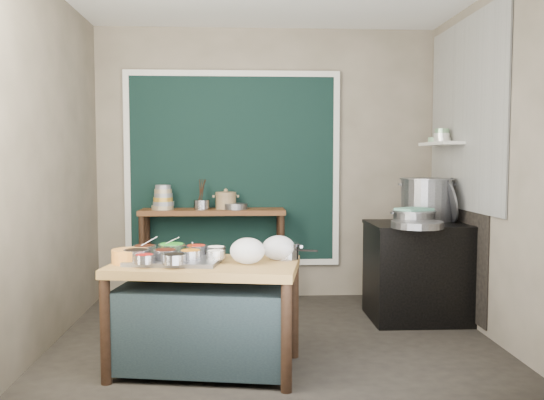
{
  "coord_description": "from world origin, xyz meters",
  "views": [
    {
      "loc": [
        -0.26,
        -4.52,
        1.46
      ],
      "look_at": [
        -0.01,
        0.25,
        1.11
      ],
      "focal_mm": 38.0,
      "sensor_mm": 36.0,
      "label": 1
    }
  ],
  "objects": [
    {
      "name": "prep_table",
      "position": [
        -0.51,
        -0.61,
        0.38
      ],
      "size": [
        1.35,
        0.91,
        0.75
      ],
      "primitive_type": "cube",
      "rotation": [
        0.0,
        0.0,
        -0.16
      ],
      "color": "olive",
      "rests_on": "floor"
    },
    {
      "name": "yellow_basin",
      "position": [
        -1.02,
        -0.61,
        0.8
      ],
      "size": [
        0.29,
        0.29,
        0.09
      ],
      "primitive_type": "cylinder",
      "rotation": [
        0.0,
        0.0,
        -0.23
      ],
      "color": "#C3772E",
      "rests_on": "prep_table"
    },
    {
      "name": "plastic_bag_b",
      "position": [
        -0.0,
        -0.54,
        0.84
      ],
      "size": [
        0.28,
        0.25,
        0.17
      ],
      "primitive_type": "ellipsoid",
      "rotation": [
        0.0,
        0.0,
        0.3
      ],
      "color": "white",
      "rests_on": "prep_table"
    },
    {
      "name": "shelf_bowl_stack",
      "position": [
        1.63,
        0.83,
        1.67
      ],
      "size": [
        0.15,
        0.15,
        0.12
      ],
      "color": "silver",
      "rests_on": "wall_shelf"
    },
    {
      "name": "wall_shelf",
      "position": [
        1.63,
        0.85,
        1.6
      ],
      "size": [
        0.22,
        0.7,
        0.03
      ],
      "primitive_type": "cube",
      "color": "beige",
      "rests_on": "right_wall"
    },
    {
      "name": "tile_panel",
      "position": [
        1.74,
        0.55,
        1.85
      ],
      "size": [
        0.02,
        1.7,
        1.7
      ],
      "primitive_type": "cube",
      "color": "#B2B2AA",
      "rests_on": "right_wall"
    },
    {
      "name": "wide_bowl",
      "position": [
        -0.32,
        1.26,
        0.98
      ],
      "size": [
        0.31,
        0.31,
        0.06
      ],
      "primitive_type": "cylinder",
      "rotation": [
        0.0,
        0.0,
        -0.36
      ],
      "color": "gray",
      "rests_on": "back_counter"
    },
    {
      "name": "plastic_bag_a",
      "position": [
        -0.22,
        -0.68,
        0.84
      ],
      "size": [
        0.25,
        0.22,
        0.18
      ],
      "primitive_type": "ellipsoid",
      "rotation": [
        0.0,
        0.0,
        -0.08
      ],
      "color": "white",
      "rests_on": "prep_table"
    },
    {
      "name": "right_wall",
      "position": [
        1.76,
        0.0,
        1.4
      ],
      "size": [
        0.02,
        3.0,
        2.8
      ],
      "primitive_type": "cube",
      "color": "gray",
      "rests_on": "floor"
    },
    {
      "name": "bowl_stack",
      "position": [
        -1.04,
        1.25,
        1.06
      ],
      "size": [
        0.22,
        0.22,
        0.25
      ],
      "color": "tan",
      "rests_on": "back_counter"
    },
    {
      "name": "pot_lid",
      "position": [
        1.63,
        0.61,
        1.08
      ],
      "size": [
        0.12,
        0.41,
        0.4
      ],
      "primitive_type": "cylinder",
      "rotation": [
        0.0,
        1.36,
        -0.04
      ],
      "color": "gray",
      "rests_on": "stove_top"
    },
    {
      "name": "floor",
      "position": [
        0.0,
        0.0,
        -0.01
      ],
      "size": [
        3.5,
        3.0,
        0.02
      ],
      "primitive_type": "cube",
      "color": "#2A2620",
      "rests_on": "ground"
    },
    {
      "name": "curtain_frame",
      "position": [
        -0.35,
        1.46,
        1.35
      ],
      "size": [
        2.22,
        0.03,
        2.02
      ],
      "primitive_type": null,
      "color": "beige",
      "rests_on": "back_wall"
    },
    {
      "name": "stove_block",
      "position": [
        1.35,
        0.55,
        0.42
      ],
      "size": [
        0.9,
        0.68,
        0.85
      ],
      "primitive_type": "cube",
      "color": "black",
      "rests_on": "floor"
    },
    {
      "name": "shallow_pan",
      "position": [
        1.2,
        0.18,
        0.91
      ],
      "size": [
        0.48,
        0.48,
        0.06
      ],
      "primitive_type": "cylinder",
      "rotation": [
        0.0,
        0.0,
        0.12
      ],
      "color": "gray",
      "rests_on": "stove_top"
    },
    {
      "name": "condiment_tray",
      "position": [
        -0.71,
        -0.59,
        0.76
      ],
      "size": [
        0.68,
        0.53,
        0.03
      ],
      "primitive_type": "cube",
      "rotation": [
        0.0,
        0.0,
        -0.16
      ],
      "color": "gray",
      "rests_on": "prep_table"
    },
    {
      "name": "curtain_panel",
      "position": [
        -0.35,
        1.47,
        1.35
      ],
      "size": [
        2.1,
        0.02,
        1.9
      ],
      "primitive_type": "cube",
      "color": "black",
      "rests_on": "back_wall"
    },
    {
      "name": "condiment_bowls",
      "position": [
        -0.74,
        -0.58,
        0.81
      ],
      "size": [
        0.68,
        0.53,
        0.08
      ],
      "color": "gray",
      "rests_on": "condiment_tray"
    },
    {
      "name": "back_wall",
      "position": [
        0.0,
        1.51,
        1.4
      ],
      "size": [
        3.5,
        0.02,
        2.8
      ],
      "primitive_type": "cube",
      "color": "gray",
      "rests_on": "floor"
    },
    {
      "name": "soot_patch",
      "position": [
        1.74,
        0.65,
        0.7
      ],
      "size": [
        0.01,
        1.3,
        1.3
      ],
      "primitive_type": "cube",
      "color": "black",
      "rests_on": "right_wall"
    },
    {
      "name": "steamer",
      "position": [
        1.25,
        0.43,
        0.94
      ],
      "size": [
        0.41,
        0.41,
        0.12
      ],
      "primitive_type": null,
      "rotation": [
        0.0,
        0.0,
        0.07
      ],
      "color": "gray",
      "rests_on": "stove_top"
    },
    {
      "name": "stock_pot",
      "position": [
        1.47,
        0.74,
        1.08
      ],
      "size": [
        0.52,
        0.52,
        0.4
      ],
      "primitive_type": null,
      "rotation": [
        0.0,
        0.0,
        -0.01
      ],
      "color": "gray",
      "rests_on": "stove_top"
    },
    {
      "name": "stove_top",
      "position": [
        1.35,
        0.55,
        0.86
      ],
      "size": [
        0.92,
        0.69,
        0.03
      ],
      "primitive_type": "cube",
      "color": "black",
      "rests_on": "stove_block"
    },
    {
      "name": "saucepan",
      "position": [
        0.04,
        -0.51,
        0.81
      ],
      "size": [
        0.26,
        0.26,
        0.11
      ],
      "primitive_type": null,
      "rotation": [
        0.0,
        0.0,
        -0.34
      ],
      "color": "gray",
      "rests_on": "prep_table"
    },
    {
      "name": "utensil_cup",
      "position": [
        -0.66,
        1.27,
        1.0
      ],
      "size": [
        0.21,
        0.21,
        0.09
      ],
      "primitive_type": "cylinder",
      "rotation": [
        0.0,
        0.0,
        0.44
      ],
      "color": "gray",
      "rests_on": "back_counter"
    },
    {
      "name": "ceramic_crock",
      "position": [
        -0.42,
        1.32,
        1.03
      ],
      "size": [
        0.23,
        0.23,
        0.15
      ],
      "primitive_type": null,
      "rotation": [
        0.0,
        0.0,
        -0.02
      ],
      "color": "olive",
      "rests_on": "back_counter"
    },
    {
      "name": "shelf_bowl_green",
      "position": [
        1.63,
        1.02,
        1.64
      ],
      "size": [
        0.18,
        0.18,
        0.05
      ],
      "primitive_type": "cylinder",
      "rotation": [
        0.0,
        0.0,
        -0.3
      ],
      "color": "gray",
      "rests_on": "wall_shelf"
    },
    {
      "name": "green_cloth",
      "position": [
        1.25,
        0.43,
        1.02
      ],
      "size": [
        0.34,
        0.32,
        0.02
      ],
      "primitive_type": "cube",
      "rotation": [
        0.0,
        0.0,
        0.48
      ],
      "color": "#64AC93",
      "rests_on": "steamer"
    },
    {
      "name": "back_counter",
      "position": [
        -0.55,
        1.28,
        0.47
      ],
      "size": [
        1.45,
        0.4,
        0.95
      ],
      "primitive_type": "cube",
      "color": "brown",
      "rests_on": "floor"
    },
    {
      "name": "left_wall",
      "position": [
        -1.76,
        0.0,
        1.4
      ],
      "size": [
        0.02,
        3.0,
        2.8
      ],
      "primitive_type": "cube",
      "color": "gray",
      "rests_on": "floor"
    }
  ]
}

